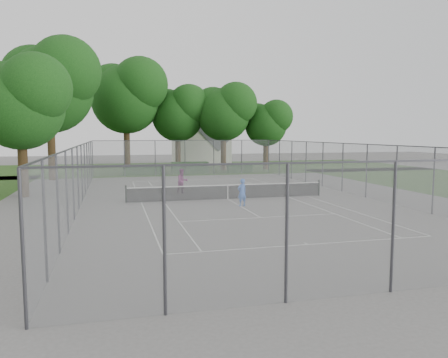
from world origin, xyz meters
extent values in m
plane|color=#62605E|center=(0.00, 0.00, 0.00)|extent=(120.00, 120.00, 0.00)
cube|color=#224413|center=(0.00, 26.00, 0.00)|extent=(60.00, 20.00, 0.00)
cube|color=silver|center=(0.00, -11.88, 0.01)|extent=(10.97, 0.06, 0.01)
cube|color=silver|center=(0.00, 11.88, 0.01)|extent=(10.97, 0.06, 0.01)
cube|color=silver|center=(-5.49, 0.00, 0.01)|extent=(0.06, 23.77, 0.01)
cube|color=silver|center=(5.49, 0.00, 0.01)|extent=(0.06, 23.77, 0.01)
cube|color=silver|center=(-4.12, 0.00, 0.01)|extent=(0.06, 23.77, 0.01)
cube|color=silver|center=(4.12, 0.00, 0.01)|extent=(0.06, 23.77, 0.01)
cube|color=silver|center=(0.00, -6.40, 0.01)|extent=(8.23, 0.06, 0.01)
cube|color=silver|center=(0.00, 6.40, 0.01)|extent=(8.23, 0.06, 0.01)
cube|color=silver|center=(0.00, 0.00, 0.01)|extent=(0.06, 12.80, 0.01)
cube|color=silver|center=(0.00, -11.73, 0.01)|extent=(0.06, 0.30, 0.01)
cube|color=silver|center=(0.00, 11.73, 0.01)|extent=(0.06, 0.30, 0.01)
cylinder|color=black|center=(-6.39, 0.00, 0.55)|extent=(0.10, 0.10, 1.10)
cylinder|color=black|center=(6.39, 0.00, 0.55)|extent=(0.10, 0.10, 1.10)
cube|color=black|center=(0.00, 0.00, 0.45)|extent=(12.67, 0.01, 0.86)
cube|color=silver|center=(0.00, 0.00, 0.91)|extent=(12.77, 0.03, 0.06)
cube|color=silver|center=(0.00, 0.00, 0.44)|extent=(0.05, 0.02, 0.88)
cylinder|color=#38383D|center=(-9.00, -17.00, 1.75)|extent=(0.08, 0.08, 3.50)
cylinder|color=#38383D|center=(-9.00, 17.00, 1.75)|extent=(0.08, 0.08, 3.50)
cylinder|color=#38383D|center=(9.00, 17.00, 1.75)|extent=(0.08, 0.08, 3.50)
cube|color=slate|center=(0.00, -17.00, 1.75)|extent=(18.00, 0.02, 3.50)
cube|color=slate|center=(0.00, 17.00, 1.75)|extent=(18.00, 0.02, 3.50)
cube|color=slate|center=(-9.00, 0.00, 1.75)|extent=(0.02, 34.00, 3.50)
cube|color=slate|center=(9.00, 0.00, 1.75)|extent=(0.02, 34.00, 3.50)
cube|color=#38383D|center=(0.00, -17.00, 3.50)|extent=(18.00, 0.05, 0.05)
cube|color=#38383D|center=(0.00, 17.00, 3.50)|extent=(18.00, 0.05, 0.05)
cube|color=#38383D|center=(-9.00, 0.00, 3.50)|extent=(0.05, 34.00, 0.05)
cube|color=#38383D|center=(9.00, 0.00, 3.50)|extent=(0.05, 34.00, 0.05)
cylinder|color=#312212|center=(-5.55, 22.90, 2.65)|extent=(0.68, 0.68, 5.29)
sphere|color=#10360E|center=(-5.55, 22.90, 7.93)|extent=(7.53, 7.53, 7.53)
sphere|color=#10360E|center=(-4.04, 21.77, 9.43)|extent=(6.02, 6.02, 6.02)
sphere|color=#10360E|center=(-6.86, 23.84, 9.06)|extent=(5.65, 5.65, 5.65)
cylinder|color=#312212|center=(0.20, 23.27, 2.07)|extent=(0.62, 0.62, 4.14)
sphere|color=#10360E|center=(0.20, 23.27, 6.20)|extent=(5.89, 5.89, 5.89)
sphere|color=#10360E|center=(1.38, 22.39, 7.38)|extent=(4.71, 4.71, 4.71)
sphere|color=#10360E|center=(-0.83, 24.00, 7.08)|extent=(4.42, 4.42, 4.42)
cylinder|color=#312212|center=(5.20, 21.64, 2.11)|extent=(0.63, 0.63, 4.22)
sphere|color=#10360E|center=(5.20, 21.64, 6.33)|extent=(6.01, 6.01, 6.01)
sphere|color=#10360E|center=(6.40, 20.74, 7.53)|extent=(4.81, 4.81, 4.81)
sphere|color=#10360E|center=(4.14, 22.39, 7.23)|extent=(4.51, 4.51, 4.51)
cylinder|color=#312212|center=(10.38, 21.79, 1.72)|extent=(0.59, 0.59, 3.44)
sphere|color=#10360E|center=(10.38, 21.79, 5.16)|extent=(4.90, 4.90, 4.90)
sphere|color=#10360E|center=(11.36, 21.05, 6.14)|extent=(3.92, 3.92, 3.92)
sphere|color=#10360E|center=(9.52, 22.40, 5.89)|extent=(3.67, 3.67, 3.67)
cylinder|color=#312212|center=(-12.42, 15.05, 2.68)|extent=(0.68, 0.68, 5.37)
sphere|color=#10360E|center=(-12.42, 15.05, 8.04)|extent=(7.63, 7.63, 7.63)
sphere|color=#10360E|center=(-10.89, 13.91, 9.57)|extent=(6.11, 6.11, 6.11)
sphere|color=#10360E|center=(-13.75, 16.01, 9.18)|extent=(5.73, 5.73, 5.73)
cylinder|color=#312212|center=(-12.87, 4.36, 1.99)|extent=(0.62, 0.62, 3.97)
sphere|color=#10360E|center=(-12.87, 4.36, 5.95)|extent=(5.65, 5.65, 5.65)
sphere|color=#10360E|center=(-11.74, 3.51, 7.08)|extent=(4.52, 4.52, 4.52)
sphere|color=#10360E|center=(-13.86, 5.06, 6.80)|extent=(4.24, 4.24, 4.24)
cube|color=#194215|center=(-4.16, 18.39, 0.50)|extent=(3.98, 1.20, 1.00)
cube|color=#194215|center=(0.76, 18.57, 0.60)|extent=(3.83, 1.09, 1.20)
cube|color=#194215|center=(6.16, 18.33, 0.40)|extent=(2.65, 0.97, 0.80)
cube|color=white|center=(4.48, 31.24, 2.70)|extent=(7.21, 5.40, 5.40)
cube|color=#55565B|center=(4.48, 31.24, 5.40)|extent=(7.13, 5.58, 7.13)
imported|color=blue|center=(0.12, -2.76, 0.80)|extent=(0.68, 0.56, 1.60)
imported|color=#772763|center=(-2.43, 3.33, 0.87)|extent=(1.01, 0.90, 1.74)
camera|label=1|loc=(-7.09, -26.81, 4.22)|focal=35.00mm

